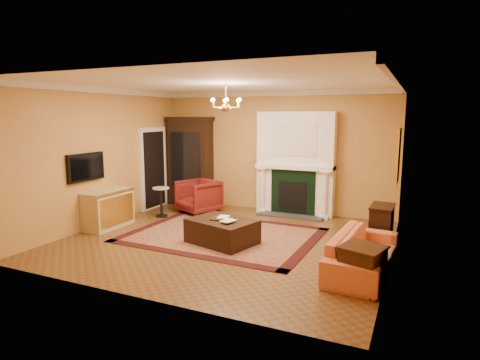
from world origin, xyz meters
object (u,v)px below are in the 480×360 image
Objects in this scene: china_cabinet at (191,163)px; wingback_armchair at (198,195)px; commode at (108,209)px; leather_ottoman at (222,231)px; coral_sofa at (363,246)px; console_table at (381,226)px; pedestal_table at (161,200)px; end_table at (362,269)px.

china_cabinet is 2.51× the size of wingback_armchair.
wingback_armchair is 2.26m from commode.
wingback_armchair is 2.54m from leather_ottoman.
china_cabinet is 2.08× the size of commode.
coral_sofa is (4.25, -2.24, -0.05)m from wingback_armchair.
console_table is (4.39, -0.77, -0.09)m from wingback_armchair.
pedestal_table reaches higher than end_table.
pedestal_table is 5.09m from coral_sofa.
commode is at bearing 169.71° from end_table.
wingback_armchair is 1.27× the size of pedestal_table.
china_cabinet is at bearing 146.20° from leather_ottoman.
wingback_armchair is 1.24× the size of console_table.
coral_sofa is 2.64m from leather_ottoman.
end_table is at bearing -9.62° from commode.
coral_sofa is (5.37, -0.28, -0.01)m from commode.
wingback_armchair reaches higher than console_table.
commode is at bearing 91.01° from coral_sofa.
china_cabinet reaches higher than console_table.
console_table is (5.51, 1.19, -0.04)m from commode.
china_cabinet is 2.88m from commode.
china_cabinet is 1.11× the size of coral_sofa.
wingback_armchair is (0.68, -0.79, -0.68)m from china_cabinet.
pedestal_table is (-0.61, -0.72, -0.04)m from wingback_armchair.
commode is 5.64m from console_table.
wingback_armchair reaches higher than end_table.
wingback_armchair is 4.81m from coral_sofa.
console_table reaches higher than end_table.
china_cabinet is 3.10× the size of console_table.
pedestal_table is at bearing -178.32° from console_table.
end_table is (4.94, -2.23, -0.12)m from pedestal_table.
wingback_armchair is 0.44× the size of coral_sofa.
china_cabinet is 1.88× the size of leather_ottoman.
leather_ottoman is (1.64, -1.93, -0.21)m from wingback_armchair.
coral_sofa reaches higher than console_table.
end_table is at bearing -89.29° from console_table.
commode is 2.76m from leather_ottoman.
commode reaches higher than console_table.
coral_sofa reaches higher than end_table.
wingback_armchair is at bearing 49.78° from pedestal_table.
coral_sofa is at bearing -32.46° from china_cabinet.
leather_ottoman is at bearing 159.31° from end_table.
pedestal_table is at bearing 155.72° from end_table.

